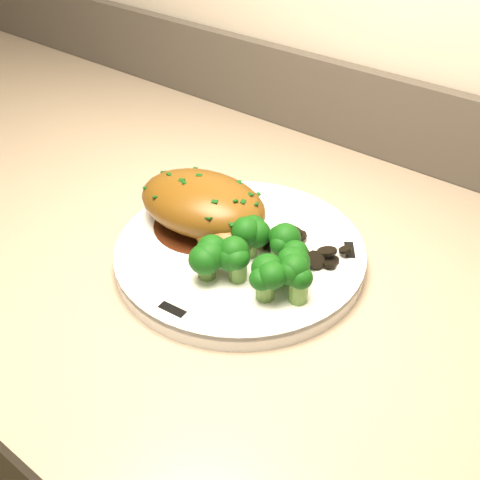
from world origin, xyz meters
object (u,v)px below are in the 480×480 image
Objects in this scene: plate at (240,254)px; counter at (142,392)px; chicken_breast at (205,207)px; broccoli_florets at (262,259)px.

counter is at bearing 179.52° from plate.
counter is 10.89× the size of chicken_breast.
counter is 0.52m from broccoli_florets.
plate is at bearing -0.48° from counter.
counter is at bearing 173.52° from broccoli_florets.
chicken_breast reaches higher than broccoli_florets.
broccoli_florets is at bearing -29.24° from plate.
broccoli_florets is (0.05, -0.03, 0.03)m from plate.
counter reaches higher than plate.
chicken_breast is 0.11m from broccoli_florets.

